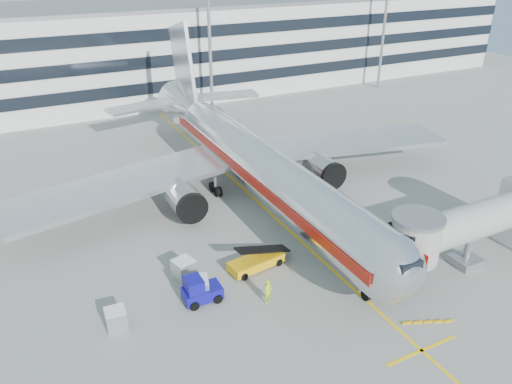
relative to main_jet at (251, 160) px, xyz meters
name	(u,v)px	position (x,y,z in m)	size (l,w,h in m)	color
ground	(309,249)	(0.00, -11.72, -4.23)	(180.00, 180.00, 0.00)	gray
lead_in_line	(258,203)	(0.00, -1.72, -4.23)	(0.25, 70.00, 0.01)	yellow
stop_bar	(422,351)	(0.00, -25.72, -4.23)	(6.00, 0.25, 0.01)	yellow
main_jet	(251,160)	(0.00, 0.00, 0.00)	(50.95, 48.70, 16.06)	silver
jet_bridge	(488,220)	(12.18, -19.72, -0.36)	(17.80, 4.50, 7.00)	silver
terminal	(134,50)	(0.00, 46.23, 3.57)	(150.00, 24.25, 15.60)	silver
light_mast_centre	(209,16)	(8.00, 30.28, 10.64)	(2.40, 1.20, 25.45)	gray
light_mast_east	(387,5)	(42.00, 30.28, 10.64)	(2.40, 1.20, 25.45)	gray
belt_loader	(256,261)	(-5.57, -12.19, -3.55)	(5.19, 2.41, 2.43)	#E4A209
baggage_tug	(200,291)	(-11.34, -14.12, -3.28)	(2.94, 1.91, 2.19)	#0E0C84
cargo_container_left	(116,319)	(-17.67, -14.16, -3.49)	(1.46, 1.46, 1.49)	#A6A8AD
cargo_container_right	(198,288)	(-11.32, -13.67, -3.37)	(2.00, 2.00, 1.73)	#A6A8AD
cargo_container_front	(184,269)	(-11.40, -10.73, -3.40)	(1.90, 1.90, 1.66)	#A6A8AD
ramp_worker	(268,291)	(-6.80, -16.60, -3.22)	(0.74, 0.48, 2.03)	#B1DC17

